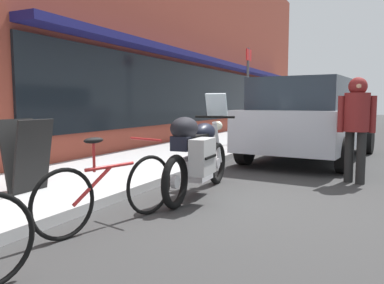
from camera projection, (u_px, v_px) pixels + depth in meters
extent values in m
plane|color=#343434|center=(220.00, 197.00, 5.24)|extent=(80.00, 80.00, 0.00)
cube|color=brown|center=(211.00, 32.00, 14.21)|extent=(25.22, 0.35, 7.63)
cube|color=black|center=(216.00, 95.00, 14.35)|extent=(17.66, 0.06, 1.80)
cube|color=navy|center=(221.00, 64.00, 14.14)|extent=(17.66, 0.60, 0.16)
cube|color=#B0B0B0|center=(251.00, 135.00, 14.31)|extent=(30.00, 2.54, 0.12)
torus|color=black|center=(217.00, 163.00, 6.06)|extent=(0.66, 0.13, 0.65)
cylinder|color=silver|center=(217.00, 163.00, 6.06)|extent=(0.16, 0.07, 0.16)
torus|color=black|center=(175.00, 182.00, 4.62)|extent=(0.66, 0.13, 0.65)
cylinder|color=silver|center=(175.00, 182.00, 4.62)|extent=(0.16, 0.07, 0.16)
cube|color=silver|center=(198.00, 168.00, 5.29)|extent=(0.46, 0.33, 0.32)
cylinder|color=silver|center=(199.00, 155.00, 5.32)|extent=(1.02, 0.12, 0.06)
ellipsoid|color=black|center=(204.00, 132.00, 5.47)|extent=(0.54, 0.31, 0.26)
cube|color=black|center=(193.00, 139.00, 5.09)|extent=(0.61, 0.28, 0.11)
cube|color=black|center=(183.00, 143.00, 4.79)|extent=(0.29, 0.24, 0.18)
cylinder|color=silver|center=(217.00, 143.00, 6.03)|extent=(0.35, 0.09, 0.67)
cylinder|color=black|center=(215.00, 117.00, 5.88)|extent=(0.07, 0.62, 0.04)
cube|color=silver|center=(216.00, 105.00, 5.93)|extent=(0.17, 0.33, 0.35)
sphere|color=#EAEACC|center=(218.00, 126.00, 6.04)|extent=(0.14, 0.14, 0.14)
cube|color=#A8A8A8|center=(202.00, 156.00, 4.76)|extent=(0.45, 0.23, 0.44)
cube|color=black|center=(211.00, 157.00, 4.72)|extent=(0.37, 0.04, 0.03)
ellipsoid|color=black|center=(184.00, 128.00, 4.82)|extent=(0.50, 0.35, 0.28)
torus|color=black|center=(150.00, 185.00, 4.40)|extent=(0.66, 0.20, 0.67)
torus|color=black|center=(63.00, 204.00, 3.56)|extent=(0.66, 0.20, 0.67)
cylinder|color=#B22323|center=(110.00, 166.00, 3.95)|extent=(0.59, 0.18, 0.04)
cylinder|color=#B22323|center=(93.00, 185.00, 3.80)|extent=(0.46, 0.15, 0.34)
cylinder|color=#B22323|center=(94.00, 157.00, 3.79)|extent=(0.03, 0.03, 0.30)
ellipsoid|color=black|center=(94.00, 140.00, 3.77)|extent=(0.24, 0.15, 0.06)
cylinder|color=#B22323|center=(146.00, 139.00, 4.31)|extent=(0.15, 0.47, 0.03)
cube|color=#9EA3AD|center=(313.00, 127.00, 8.74)|extent=(4.89, 2.39, 0.79)
cube|color=#232D38|center=(310.00, 95.00, 8.42)|extent=(3.37, 2.01, 0.62)
cube|color=#383838|center=(334.00, 134.00, 10.73)|extent=(0.35, 1.93, 0.24)
cylinder|color=black|center=(291.00, 137.00, 10.60)|extent=(0.68, 0.29, 0.66)
cylinder|color=black|center=(368.00, 141.00, 9.60)|extent=(0.68, 0.29, 0.66)
cylinder|color=black|center=(245.00, 148.00, 7.95)|extent=(0.68, 0.29, 0.66)
cylinder|color=black|center=(344.00, 155.00, 6.95)|extent=(0.68, 0.29, 0.66)
cylinder|color=black|center=(361.00, 158.00, 6.03)|extent=(0.14, 0.14, 0.81)
cylinder|color=black|center=(349.00, 157.00, 6.19)|extent=(0.14, 0.14, 0.81)
cylinder|color=maroon|center=(357.00, 112.00, 6.04)|extent=(0.43, 0.43, 0.60)
sphere|color=maroon|center=(358.00, 86.00, 6.00)|extent=(0.28, 0.28, 0.28)
sphere|color=tan|center=(358.00, 86.00, 5.94)|extent=(0.17, 0.17, 0.17)
cylinder|color=maroon|center=(373.00, 114.00, 5.97)|extent=(0.10, 0.10, 0.57)
cylinder|color=maroon|center=(341.00, 114.00, 6.11)|extent=(0.10, 0.10, 0.57)
cube|color=black|center=(33.00, 156.00, 4.94)|extent=(0.55, 0.19, 0.93)
cube|color=black|center=(21.00, 155.00, 5.04)|extent=(0.55, 0.19, 0.93)
cylinder|color=#59595B|center=(248.00, 96.00, 11.11)|extent=(0.07, 0.07, 2.68)
cube|color=red|center=(249.00, 55.00, 10.99)|extent=(0.44, 0.02, 0.32)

